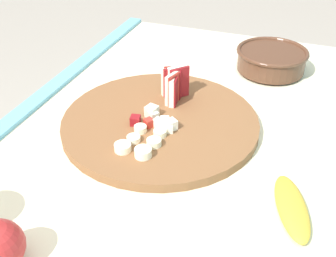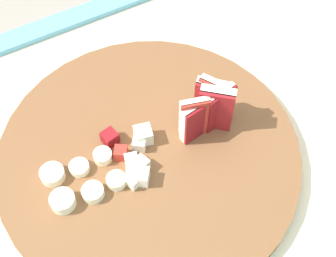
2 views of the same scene
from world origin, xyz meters
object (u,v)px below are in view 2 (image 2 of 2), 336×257
Objects in this scene: apple_dice_pile at (133,155)px; cutting_board at (149,155)px; banana_slice_rows at (79,181)px; apple_wedge_fan at (209,108)px.

cutting_board is at bearing 179.77° from apple_dice_pile.
cutting_board is 0.10m from banana_slice_rows.
banana_slice_rows is at bearing -0.06° from cutting_board.
apple_dice_pile is at bearing 179.99° from banana_slice_rows.
banana_slice_rows is at bearing -0.01° from apple_dice_pile.
cutting_board is 0.10m from apple_wedge_fan.
apple_dice_pile is (0.02, -0.00, 0.02)m from cutting_board.
cutting_board is at bearing 179.94° from banana_slice_rows.
banana_slice_rows is (0.07, -0.00, -0.00)m from apple_dice_pile.
apple_wedge_fan is (-0.09, -0.00, 0.04)m from cutting_board.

